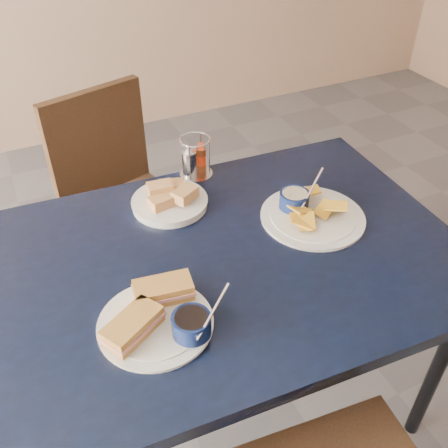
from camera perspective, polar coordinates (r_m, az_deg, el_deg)
name	(u,v)px	position (r m, az deg, el deg)	size (l,w,h in m)	color
dining_table	(220,271)	(1.39, -0.42, -5.43)	(1.37, 0.95, 0.75)	black
chair_far	(121,185)	(2.09, -11.65, 4.43)	(0.52, 0.51, 0.89)	black
sandwich_plate	(159,316)	(1.18, -7.43, -10.36)	(0.30, 0.27, 0.12)	white
plantain_plate	(307,211)	(1.50, 9.48, 1.47)	(0.31, 0.31, 0.12)	white
bread_basket	(170,200)	(1.52, -6.21, 2.77)	(0.23, 0.23, 0.07)	white
condiment_caddy	(194,160)	(1.65, -3.43, 7.32)	(0.11, 0.11, 0.14)	silver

